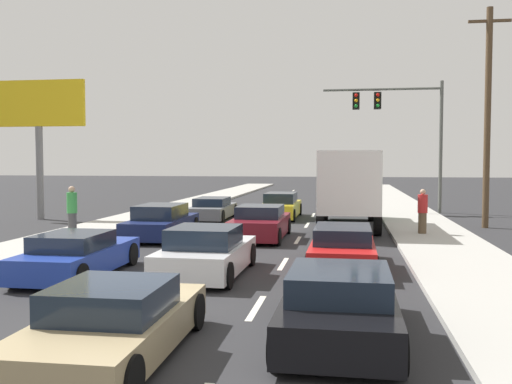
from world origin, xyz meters
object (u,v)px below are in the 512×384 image
at_px(pedestrian_near_corner, 72,211).
at_px(pedestrian_mid_block, 423,211).
at_px(car_white, 206,253).
at_px(car_black, 340,305).
at_px(utility_pole_mid, 488,115).
at_px(car_maroon, 260,224).
at_px(car_gray, 213,209).
at_px(car_yellow, 281,206).
at_px(box_truck, 349,184).
at_px(car_tan, 113,324).
at_px(car_blue, 77,256).
at_px(roadside_billboard, 39,118).
at_px(car_navy, 161,222).
at_px(traffic_signal_mast, 393,114).
at_px(car_red, 343,248).

height_order(pedestrian_near_corner, pedestrian_mid_block, pedestrian_near_corner).
distance_m(car_white, car_black, 5.92).
height_order(utility_pole_mid, pedestrian_near_corner, utility_pole_mid).
height_order(car_black, pedestrian_mid_block, pedestrian_mid_block).
distance_m(car_maroon, car_black, 12.29).
relative_size(car_gray, car_yellow, 0.96).
relative_size(car_gray, box_truck, 0.52).
relative_size(car_tan, car_black, 0.99).
bearing_deg(utility_pole_mid, pedestrian_near_corner, -158.21).
bearing_deg(box_truck, pedestrian_mid_block, -37.91).
height_order(car_blue, car_tan, car_tan).
height_order(box_truck, roadside_billboard, roadside_billboard).
bearing_deg(car_navy, car_maroon, 4.89).
distance_m(traffic_signal_mast, utility_pole_mid, 7.99).
distance_m(car_blue, roadside_billboard, 16.26).
bearing_deg(car_navy, roadside_billboard, 145.57).
bearing_deg(pedestrian_near_corner, box_truck, 26.75).
xyz_separation_m(car_maroon, pedestrian_near_corner, (-6.97, -1.43, 0.51)).
xyz_separation_m(car_navy, car_blue, (0.19, -7.39, -0.06)).
distance_m(car_tan, traffic_signal_mast, 26.86).
bearing_deg(pedestrian_mid_block, utility_pole_mid, 48.38).
bearing_deg(car_tan, car_red, 66.65).
distance_m(box_truck, pedestrian_near_corner, 11.58).
bearing_deg(car_blue, traffic_signal_mast, 64.54).
bearing_deg(pedestrian_near_corner, car_tan, -60.64).
relative_size(box_truck, pedestrian_mid_block, 4.88).
xyz_separation_m(car_yellow, utility_pole_mid, (9.48, -2.74, 4.38)).
height_order(car_blue, roadside_billboard, roadside_billboard).
bearing_deg(traffic_signal_mast, car_tan, -103.36).
bearing_deg(car_maroon, car_blue, -115.28).
distance_m(car_yellow, car_red, 13.79).
bearing_deg(car_blue, car_red, 17.69).
bearing_deg(car_blue, pedestrian_near_corner, 117.88).
bearing_deg(roadside_billboard, car_navy, -34.43).
distance_m(car_navy, roadside_billboard, 11.04).
bearing_deg(car_maroon, car_navy, -175.11).
distance_m(car_gray, pedestrian_mid_block, 10.95).
relative_size(car_navy, car_black, 1.07).
height_order(car_gray, car_navy, car_navy).
bearing_deg(car_black, traffic_signal_mast, 83.60).
height_order(car_navy, car_white, same).
bearing_deg(pedestrian_mid_block, car_navy, -169.47).
bearing_deg(car_black, roadside_billboard, 131.58).
height_order(car_tan, roadside_billboard, roadside_billboard).
relative_size(car_gray, pedestrian_near_corner, 2.35).
bearing_deg(car_navy, pedestrian_near_corner, -160.60).
height_order(car_black, utility_pole_mid, utility_pole_mid).
relative_size(car_gray, car_white, 1.08).
height_order(car_yellow, car_red, car_yellow).
height_order(car_white, car_red, car_white).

